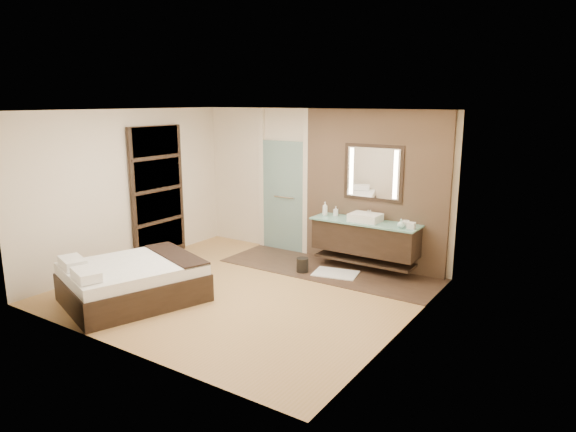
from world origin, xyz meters
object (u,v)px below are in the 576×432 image
Objects in this scene: mirror_unit at (373,173)px; bed at (133,281)px; waste_bin at (302,265)px; vanity at (365,237)px.

bed is at bearing -123.78° from mirror_unit.
waste_bin is (1.40, 2.40, -0.16)m from bed.
bed is at bearing -125.79° from vanity.
vanity is at bearing 73.48° from bed.
mirror_unit is at bearing 90.00° from vanity.
vanity is at bearing -90.00° from mirror_unit.
vanity is at bearing 39.52° from waste_bin.
waste_bin is (-0.82, -0.68, -0.45)m from vanity.
bed is (-2.22, -3.07, -0.29)m from vanity.
bed is 8.74× the size of waste_bin.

